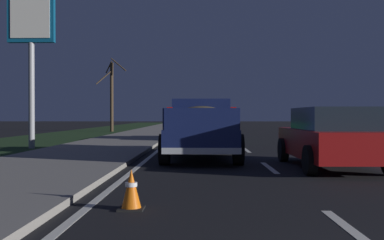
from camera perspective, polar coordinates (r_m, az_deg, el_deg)
name	(u,v)px	position (r m, az deg, el deg)	size (l,w,h in m)	color
ground	(228,136)	(28.70, 4.71, -2.09)	(144.00, 144.00, 0.00)	black
sidewalk_shoulder	(141,135)	(28.91, -6.65, -1.95)	(108.00, 4.00, 0.12)	gray
grass_verge	(66,136)	(30.01, -16.15, -1.99)	(108.00, 6.00, 0.01)	#1E3819
lane_markings	(190,135)	(30.37, -0.30, -1.93)	(108.00, 3.54, 0.01)	silver
pickup_truck	(201,127)	(13.69, 1.20, -0.91)	(5.43, 2.29, 1.87)	#141E4C
sedan_green	(203,126)	(22.87, 1.46, -0.80)	(4.40, 2.03, 1.54)	#14592D
sedan_red	(331,137)	(11.72, 17.62, -2.15)	(4.42, 2.06, 1.54)	maroon
gas_price_sign	(31,29)	(19.24, -20.22, 11.10)	(0.27, 1.90, 6.50)	#99999E
bare_tree_far	(112,95)	(37.21, -10.43, 3.28)	(1.03, 2.50, 6.16)	#423323
traffic_cone_near	(131,190)	(6.35, -7.92, -8.99)	(0.36, 0.36, 0.58)	black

